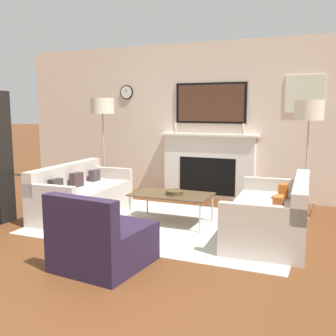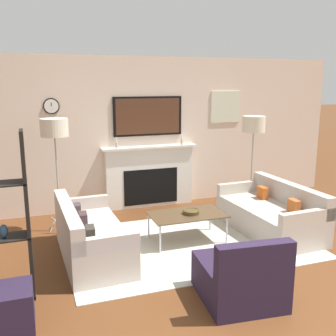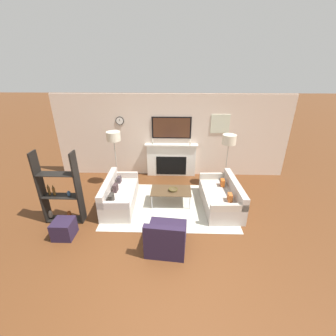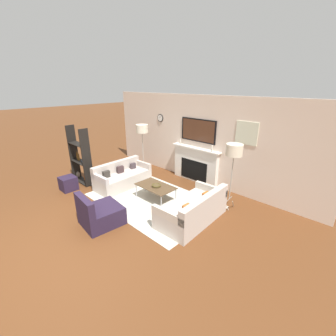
{
  "view_description": "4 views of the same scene",
  "coord_description": "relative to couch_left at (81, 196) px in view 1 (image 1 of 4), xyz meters",
  "views": [
    {
      "loc": [
        2.0,
        -2.48,
        1.55
      ],
      "look_at": [
        -0.07,
        2.44,
        0.75
      ],
      "focal_mm": 42.0,
      "sensor_mm": 36.0,
      "label": 1
    },
    {
      "loc": [
        -2.0,
        -2.6,
        2.26
      ],
      "look_at": [
        -0.12,
        2.76,
        1.01
      ],
      "focal_mm": 42.0,
      "sensor_mm": 36.0,
      "label": 2
    },
    {
      "loc": [
        0.1,
        -2.9,
        3.47
      ],
      "look_at": [
        -0.08,
        2.94,
        0.8
      ],
      "focal_mm": 24.0,
      "sensor_mm": 36.0,
      "label": 3
    },
    {
      "loc": [
        4.07,
        -1.38,
        2.99
      ],
      "look_at": [
        0.11,
        2.75,
        0.84
      ],
      "focal_mm": 24.0,
      "sensor_mm": 36.0,
      "label": 4
    }
  ],
  "objects": [
    {
      "name": "fireplace_wall",
      "position": [
        1.38,
        1.97,
        0.95
      ],
      "size": [
        7.6,
        0.28,
        2.7
      ],
      "color": "beige",
      "rests_on": "ground_plane"
    },
    {
      "name": "armchair",
      "position": [
        1.34,
        -1.56,
        -0.02
      ],
      "size": [
        0.87,
        0.91,
        0.77
      ],
      "color": "#251A30",
      "rests_on": "ground_plane"
    },
    {
      "name": "floor_lamp_left",
      "position": [
        -0.3,
        1.11,
        1.31
      ],
      "size": [
        0.41,
        0.41,
        1.74
      ],
      "color": "#9E998E",
      "rests_on": "ground_plane"
    },
    {
      "name": "decorative_bowl",
      "position": [
        1.46,
        0.07,
        0.17
      ],
      "size": [
        0.24,
        0.24,
        0.06
      ],
      "color": "#4A3B22",
      "rests_on": "coffee_table"
    },
    {
      "name": "floor_lamp_right",
      "position": [
        3.06,
        1.11,
        1.24
      ],
      "size": [
        0.4,
        0.4,
        1.68
      ],
      "color": "#9E998E",
      "rests_on": "ground_plane"
    },
    {
      "name": "ground_plane",
      "position": [
        1.38,
        -2.25,
        -0.27
      ],
      "size": [
        60.0,
        60.0,
        0.0
      ],
      "primitive_type": "plane",
      "color": "#583017"
    },
    {
      "name": "couch_left",
      "position": [
        0.0,
        0.0,
        0.0
      ],
      "size": [
        0.83,
        1.73,
        0.74
      ],
      "color": "#B5A99F",
      "rests_on": "ground_plane"
    },
    {
      "name": "coffee_table",
      "position": [
        1.4,
        0.09,
        0.12
      ],
      "size": [
        1.07,
        0.62,
        0.41
      ],
      "color": "#4C3823",
      "rests_on": "ground_plane"
    },
    {
      "name": "couch_right",
      "position": [
        2.76,
        0.0,
        -0.01
      ],
      "size": [
        0.96,
        1.77,
        0.74
      ],
      "color": "#B5A99F",
      "rests_on": "ground_plane"
    },
    {
      "name": "area_rug",
      "position": [
        1.38,
        0.0,
        -0.27
      ],
      "size": [
        3.38,
        2.25,
        0.01
      ],
      "color": "beige",
      "rests_on": "ground_plane"
    }
  ]
}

